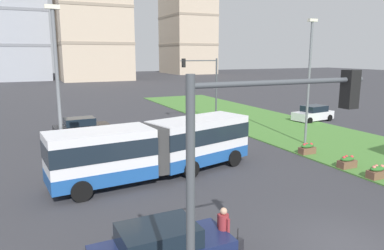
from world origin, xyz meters
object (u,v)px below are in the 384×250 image
object	(u,v)px
flower_planter_1	(377,172)
streetlight_median	(309,78)
rolling_suitcase	(238,247)
traffic_light_far_right	(205,80)
car_white_van	(313,114)
flower_planter_2	(347,162)
articulated_bus	(157,147)
car_black_sedan	(81,128)
traffic_light_near_left	(251,180)
streetlight_left	(58,90)
flower_planter_3	(307,149)
car_navy_sedan	(162,250)
pedestrian_crossing	(223,228)
apartment_tower_eastcentre	(187,18)

from	to	relation	value
flower_planter_1	streetlight_median	size ratio (longest dim) A/B	0.12
rolling_suitcase	traffic_light_far_right	xyz separation A→B (m)	(9.36, 20.93, 4.01)
car_white_van	rolling_suitcase	distance (m)	27.37
flower_planter_1	flower_planter_2	world-z (taller)	same
flower_planter_2	articulated_bus	bearing A→B (deg)	161.78
car_white_van	flower_planter_2	bearing A→B (deg)	-126.13
car_black_sedan	traffic_light_near_left	distance (m)	25.21
car_black_sedan	flower_planter_2	size ratio (longest dim) A/B	4.06
rolling_suitcase	traffic_light_far_right	bearing A→B (deg)	65.90
rolling_suitcase	streetlight_left	bearing A→B (deg)	115.38
articulated_bus	streetlight_median	bearing A→B (deg)	9.78
flower_planter_3	streetlight_left	bearing A→B (deg)	176.27
articulated_bus	car_navy_sedan	distance (m)	9.18
streetlight_median	car_navy_sedan	bearing A→B (deg)	-145.07
traffic_light_far_right	car_white_van	bearing A→B (deg)	-13.59
pedestrian_crossing	flower_planter_1	world-z (taller)	pedestrian_crossing
pedestrian_crossing	traffic_light_near_left	world-z (taller)	traffic_light_near_left
pedestrian_crossing	streetlight_left	world-z (taller)	streetlight_left
car_black_sedan	flower_planter_3	size ratio (longest dim) A/B	4.06
traffic_light_far_right	apartment_tower_eastcentre	xyz separation A→B (m)	(37.42, 87.89, 14.67)
car_white_van	traffic_light_far_right	xyz separation A→B (m)	(-11.02, 2.67, 3.57)
car_black_sedan	flower_planter_3	world-z (taller)	car_black_sedan
traffic_light_near_left	traffic_light_far_right	bearing A→B (deg)	64.90
car_white_van	flower_planter_1	bearing A→B (deg)	-122.24
traffic_light_near_left	apartment_tower_eastcentre	world-z (taller)	apartment_tower_eastcentre
articulated_bus	flower_planter_1	size ratio (longest dim) A/B	10.89
pedestrian_crossing	apartment_tower_eastcentre	xyz separation A→B (m)	(47.23, 108.62, 17.99)
rolling_suitcase	traffic_light_near_left	size ratio (longest dim) A/B	0.15
car_black_sedan	rolling_suitcase	size ratio (longest dim) A/B	4.61
flower_planter_3	traffic_light_near_left	distance (m)	18.86
traffic_light_near_left	streetlight_left	bearing A→B (deg)	99.31
rolling_suitcase	streetlight_left	distance (m)	11.73
articulated_bus	car_navy_sedan	world-z (taller)	articulated_bus
car_white_van	car_black_sedan	world-z (taller)	same
car_black_sedan	pedestrian_crossing	xyz separation A→B (m)	(1.70, -20.68, 0.25)
car_white_van	flower_planter_3	bearing A→B (deg)	-134.65
articulated_bus	flower_planter_3	size ratio (longest dim) A/B	10.89
traffic_light_near_left	streetlight_median	bearing A→B (deg)	44.80
car_navy_sedan	apartment_tower_eastcentre	distance (m)	120.73
streetlight_left	streetlight_median	bearing A→B (deg)	4.24
articulated_bus	streetlight_median	size ratio (longest dim) A/B	1.30
streetlight_left	streetlight_median	xyz separation A→B (m)	(17.46, 1.30, 0.07)
pedestrian_crossing	traffic_light_near_left	size ratio (longest dim) A/B	0.27
traffic_light_far_right	streetlight_left	bearing A→B (deg)	-141.27
flower_planter_3	traffic_light_far_right	bearing A→B (deg)	97.38
streetlight_left	flower_planter_2	bearing A→B (deg)	-15.75
car_white_van	traffic_light_near_left	bearing A→B (deg)	-135.51
car_navy_sedan	flower_planter_2	size ratio (longest dim) A/B	4.03
rolling_suitcase	apartment_tower_eastcentre	distance (m)	119.91
streetlight_left	car_navy_sedan	bearing A→B (deg)	-78.37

